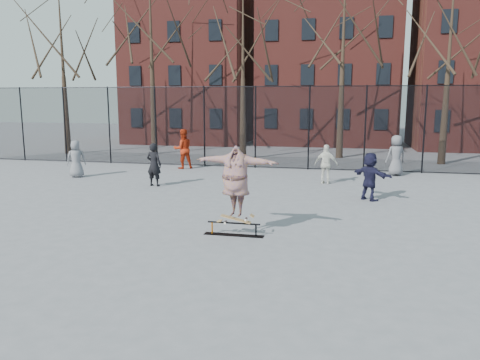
% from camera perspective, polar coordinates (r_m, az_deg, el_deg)
% --- Properties ---
extents(ground, '(100.00, 100.00, 0.00)m').
position_cam_1_polar(ground, '(10.52, -3.80, -8.88)').
color(ground, slate).
extents(skate_rail, '(1.52, 0.23, 0.33)m').
position_cam_1_polar(skate_rail, '(11.78, -0.76, -6.13)').
color(skate_rail, black).
rests_on(skate_rail, ground).
extents(skateboard, '(0.83, 0.20, 0.10)m').
position_cam_1_polar(skateboard, '(11.70, -0.51, -4.96)').
color(skateboard, olive).
rests_on(skateboard, skate_rail).
extents(skater, '(2.20, 0.86, 1.75)m').
position_cam_1_polar(skater, '(11.50, -0.52, -0.51)').
color(skater, '#3E3483').
rests_on(skater, skateboard).
extents(bystander_grey, '(0.94, 0.84, 1.62)m').
position_cam_1_polar(bystander_grey, '(21.50, -19.36, 2.45)').
color(bystander_grey, slate).
rests_on(bystander_grey, ground).
extents(bystander_black, '(0.67, 0.49, 1.69)m').
position_cam_1_polar(bystander_black, '(18.53, -10.45, 1.86)').
color(bystander_black, black).
rests_on(bystander_black, ground).
extents(bystander_red, '(1.18, 1.13, 1.93)m').
position_cam_1_polar(bystander_red, '(22.99, -6.97, 3.78)').
color(bystander_red, '#A0250E').
rests_on(bystander_red, ground).
extents(bystander_white, '(0.98, 0.55, 1.58)m').
position_cam_1_polar(bystander_white, '(19.04, 10.47, 1.90)').
color(bystander_white, silver).
rests_on(bystander_white, ground).
extents(bystander_navy, '(1.45, 1.34, 1.62)m').
position_cam_1_polar(bystander_navy, '(16.25, 15.55, 0.42)').
color(bystander_navy, '#191932').
rests_on(bystander_navy, ground).
extents(bystander_extra, '(1.04, 0.88, 1.81)m').
position_cam_1_polar(bystander_extra, '(21.82, 18.48, 2.86)').
color(bystander_extra, '#5B5A5F').
rests_on(bystander_extra, ground).
extents(fence, '(34.03, 0.07, 4.00)m').
position_cam_1_polar(fence, '(22.77, 5.34, 6.51)').
color(fence, black).
rests_on(fence, ground).
extents(tree_row, '(33.66, 7.46, 10.67)m').
position_cam_1_polar(tree_row, '(27.18, 6.16, 18.24)').
color(tree_row, black).
rests_on(tree_row, ground).
extents(rowhouses, '(29.00, 7.00, 13.00)m').
position_cam_1_polar(rowhouses, '(35.72, 9.35, 14.07)').
color(rowhouses, maroon).
rests_on(rowhouses, ground).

